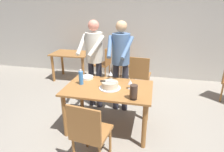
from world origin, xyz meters
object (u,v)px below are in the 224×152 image
chair_near_side (89,131)px  background_chair_3 (104,62)px  wine_glass_far (130,83)px  wine_glass_near (111,74)px  person_cutting_cake (121,57)px  cake_on_platter (110,85)px  background_chair_0 (140,74)px  water_bottle (81,78)px  hurricane_lamp (134,92)px  background_chair_1 (124,62)px  person_standing_beside (94,55)px  main_dining_table (108,94)px  background_table (71,59)px  plate_stack (87,77)px  cake_knife (105,81)px

chair_near_side → background_chair_3: (-0.61, 2.97, 0.00)m
chair_near_side → wine_glass_far: bearing=64.7°
wine_glass_near → person_cutting_cake: size_ratio=0.08×
cake_on_platter → background_chair_0: size_ratio=0.38×
water_bottle → hurricane_lamp: (0.90, -0.34, -0.01)m
background_chair_0 → background_chair_1: 0.95m
background_chair_3 → cake_on_platter: bearing=-72.5°
person_standing_beside → main_dining_table: bearing=-57.0°
chair_near_side → wine_glass_near: bearing=89.7°
water_bottle → background_table: (-1.05, 1.96, -0.29)m
wine_glass_far → wine_glass_near: bearing=139.9°
person_standing_beside → background_table: person_standing_beside is taller
person_cutting_cake → background_table: 2.14m
water_bottle → background_chair_3: 2.17m
plate_stack → background_chair_1: bearing=80.3°
plate_stack → wine_glass_near: bearing=8.6°
cake_knife → background_table: bearing=126.1°
cake_on_platter → background_chair_3: bearing=107.5°
hurricane_lamp → background_table: 3.03m
cake_on_platter → water_bottle: bearing=173.3°
cake_on_platter → background_chair_1: bearing=93.8°
plate_stack → water_bottle: 0.28m
wine_glass_near → background_chair_1: (-0.08, 1.91, -0.36)m
wine_glass_near → wine_glass_far: size_ratio=1.00×
main_dining_table → cake_knife: size_ratio=5.07×
background_chair_3 → hurricane_lamp: bearing=-66.2°
wine_glass_far → background_chair_3: 2.38m
wine_glass_far → background_chair_3: bearing=115.2°
plate_stack → hurricane_lamp: (0.89, -0.60, 0.09)m
cake_on_platter → plate_stack: (-0.49, 0.32, -0.03)m
background_chair_0 → background_chair_1: same height
cake_knife → wine_glass_far: wine_glass_far is taller
hurricane_lamp → wine_glass_far: bearing=105.0°
wine_glass_far → background_chair_1: bearing=101.7°
hurricane_lamp → main_dining_table: bearing=144.0°
water_bottle → cake_on_platter: bearing=-6.7°
cake_on_platter → water_bottle: 0.50m
plate_stack → background_chair_3: 1.90m
wine_glass_far → cake_on_platter: bearing=-169.6°
chair_near_side → background_chair_0: same height
cake_on_platter → background_chair_3: size_ratio=0.38×
hurricane_lamp → background_table: hurricane_lamp is taller
wine_glass_far → chair_near_side: size_ratio=0.16×
wine_glass_far → background_chair_3: (-1.00, 2.13, -0.36)m
water_bottle → chair_near_side: (0.41, -0.84, -0.37)m
cake_knife → person_standing_beside: 0.85m
main_dining_table → water_bottle: water_bottle is taller
wine_glass_near → background_chair_1: background_chair_1 is taller
person_cutting_cake → main_dining_table: bearing=-96.8°
hurricane_lamp → background_chair_0: bearing=91.8°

